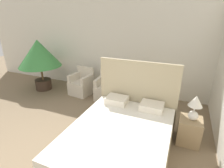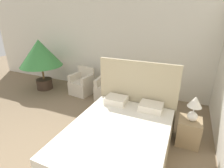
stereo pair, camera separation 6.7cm
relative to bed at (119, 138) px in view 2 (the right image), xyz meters
The scene contains 7 objects.
wall_back 3.11m from the bed, 115.38° to the left, with size 10.00×0.06×2.90m.
bed is the anchor object (origin of this frame).
armchair_near_window_left 2.73m from the bed, 136.59° to the left, with size 0.67×0.64×0.82m.
armchair_near_window_right 2.18m from the bed, 120.62° to the left, with size 0.63×0.61×0.82m.
potted_palm 3.84m from the bed, 153.02° to the left, with size 1.31×1.31×1.62m.
nightstand 1.36m from the bed, 34.65° to the left, with size 0.41×0.43×0.51m.
table_lamp 1.45m from the bed, 33.87° to the left, with size 0.25×0.25×0.49m.
Camera 2 is at (2.14, -1.03, 2.32)m, focal length 28.00 mm.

